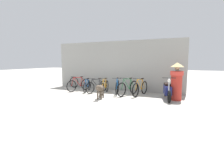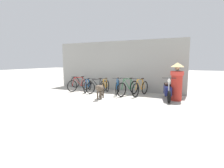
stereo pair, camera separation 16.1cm
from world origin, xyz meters
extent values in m
plane|color=#ADA89E|center=(0.00, 0.00, 0.00)|extent=(60.00, 60.00, 0.00)
cube|color=gray|center=(0.00, 3.19, 1.46)|extent=(8.02, 0.20, 2.92)
torus|color=black|center=(-1.96, 1.47, 0.33)|extent=(0.23, 0.66, 0.67)
torus|color=black|center=(-1.67, 2.45, 0.33)|extent=(0.23, 0.66, 0.67)
cylinder|color=red|center=(-1.85, 1.85, 0.55)|extent=(0.17, 0.50, 0.55)
cylinder|color=red|center=(-1.77, 2.13, 0.54)|extent=(0.06, 0.13, 0.51)
cylinder|color=red|center=(-1.84, 1.90, 0.80)|extent=(0.19, 0.58, 0.06)
cylinder|color=red|center=(-1.73, 2.27, 0.31)|extent=(0.14, 0.38, 0.08)
cylinder|color=red|center=(-1.71, 2.32, 0.56)|extent=(0.11, 0.30, 0.47)
cylinder|color=red|center=(-1.94, 1.54, 0.58)|extent=(0.08, 0.18, 0.49)
cube|color=black|center=(-1.75, 2.18, 0.82)|extent=(0.12, 0.19, 0.05)
cylinder|color=black|center=(-1.92, 1.61, 0.86)|extent=(0.45, 0.15, 0.02)
torus|color=black|center=(-1.05, 1.44, 0.30)|extent=(0.24, 0.58, 0.60)
torus|color=black|center=(-1.41, 2.44, 0.30)|extent=(0.24, 0.58, 0.60)
cylinder|color=#1959A5|center=(-1.19, 1.83, 0.50)|extent=(0.20, 0.50, 0.50)
cylinder|color=#1959A5|center=(-1.29, 2.12, 0.48)|extent=(0.07, 0.13, 0.46)
cylinder|color=#1959A5|center=(-1.21, 1.88, 0.72)|extent=(0.23, 0.58, 0.06)
cylinder|color=#1959A5|center=(-1.34, 2.25, 0.28)|extent=(0.16, 0.39, 0.07)
cylinder|color=#1959A5|center=(-1.36, 2.30, 0.51)|extent=(0.13, 0.31, 0.42)
cylinder|color=#1959A5|center=(-1.08, 1.52, 0.52)|extent=(0.09, 0.18, 0.45)
cube|color=black|center=(-1.31, 2.17, 0.74)|extent=(0.13, 0.19, 0.05)
cylinder|color=black|center=(-1.10, 1.59, 0.78)|extent=(0.44, 0.18, 0.02)
torus|color=black|center=(-0.72, 1.44, 0.31)|extent=(0.21, 0.62, 0.63)
torus|color=black|center=(-0.44, 2.43, 0.31)|extent=(0.21, 0.62, 0.63)
cylinder|color=black|center=(-0.61, 1.83, 0.52)|extent=(0.16, 0.49, 0.52)
cylinder|color=black|center=(-0.53, 2.11, 0.50)|extent=(0.06, 0.13, 0.48)
cylinder|color=black|center=(-0.60, 1.87, 0.75)|extent=(0.19, 0.57, 0.06)
cylinder|color=black|center=(-0.49, 2.24, 0.29)|extent=(0.13, 0.38, 0.07)
cylinder|color=black|center=(-0.48, 2.29, 0.53)|extent=(0.11, 0.30, 0.44)
cylinder|color=black|center=(-0.70, 1.52, 0.54)|extent=(0.08, 0.18, 0.46)
cube|color=black|center=(-0.52, 2.16, 0.77)|extent=(0.12, 0.19, 0.05)
cylinder|color=black|center=(-0.68, 1.59, 0.81)|extent=(0.45, 0.15, 0.02)
torus|color=black|center=(0.05, 1.39, 0.33)|extent=(0.20, 0.65, 0.65)
torus|color=black|center=(-0.18, 2.40, 0.33)|extent=(0.20, 0.65, 0.65)
cylinder|color=orange|center=(-0.04, 1.78, 0.54)|extent=(0.14, 0.51, 0.54)
cylinder|color=orange|center=(-0.11, 2.07, 0.52)|extent=(0.06, 0.13, 0.50)
cylinder|color=orange|center=(-0.05, 1.83, 0.79)|extent=(0.16, 0.59, 0.06)
cylinder|color=orange|center=(-0.14, 2.21, 0.30)|extent=(0.12, 0.39, 0.08)
cylinder|color=orange|center=(-0.15, 2.26, 0.55)|extent=(0.10, 0.31, 0.46)
cylinder|color=orange|center=(0.03, 1.46, 0.56)|extent=(0.07, 0.18, 0.48)
cube|color=black|center=(-0.12, 2.12, 0.80)|extent=(0.11, 0.19, 0.05)
cylinder|color=black|center=(0.01, 1.54, 0.84)|extent=(0.45, 0.13, 0.02)
torus|color=black|center=(0.79, 1.50, 0.34)|extent=(0.24, 0.66, 0.68)
torus|color=black|center=(0.46, 2.54, 0.34)|extent=(0.24, 0.66, 0.68)
cylinder|color=#1959A5|center=(0.66, 1.91, 0.56)|extent=(0.19, 0.52, 0.57)
cylinder|color=#1959A5|center=(0.56, 2.21, 0.55)|extent=(0.07, 0.14, 0.52)
cylinder|color=#1959A5|center=(0.64, 1.96, 0.82)|extent=(0.22, 0.61, 0.06)
cylinder|color=#1959A5|center=(0.52, 2.35, 0.32)|extent=(0.15, 0.40, 0.08)
cylinder|color=#1959A5|center=(0.50, 2.40, 0.57)|extent=(0.13, 0.32, 0.48)
cylinder|color=#1959A5|center=(0.76, 1.58, 0.59)|extent=(0.08, 0.19, 0.50)
cube|color=black|center=(0.55, 2.26, 0.83)|extent=(0.12, 0.19, 0.05)
cylinder|color=black|center=(0.74, 1.66, 0.88)|extent=(0.45, 0.16, 0.02)
torus|color=black|center=(1.10, 1.41, 0.35)|extent=(0.26, 0.69, 0.71)
torus|color=black|center=(1.42, 2.42, 0.35)|extent=(0.26, 0.69, 0.71)
cylinder|color=#1E7238|center=(1.22, 1.80, 0.58)|extent=(0.18, 0.51, 0.59)
cylinder|color=#1E7238|center=(1.32, 2.09, 0.57)|extent=(0.07, 0.14, 0.54)
cylinder|color=#1E7238|center=(1.24, 1.85, 0.85)|extent=(0.21, 0.59, 0.06)
cylinder|color=#1E7238|center=(1.36, 2.23, 0.33)|extent=(0.15, 0.39, 0.08)
cylinder|color=#1E7238|center=(1.37, 2.28, 0.59)|extent=(0.12, 0.31, 0.49)
cylinder|color=#1E7238|center=(1.13, 1.49, 0.61)|extent=(0.08, 0.18, 0.52)
cube|color=black|center=(1.33, 2.14, 0.86)|extent=(0.12, 0.19, 0.05)
cylinder|color=black|center=(1.15, 1.56, 0.91)|extent=(0.45, 0.16, 0.02)
torus|color=black|center=(1.76, 1.60, 0.35)|extent=(0.17, 0.69, 0.69)
torus|color=black|center=(1.94, 2.62, 0.35)|extent=(0.17, 0.69, 0.69)
cylinder|color=orange|center=(1.83, 2.00, 0.57)|extent=(0.12, 0.51, 0.57)
cylinder|color=orange|center=(1.88, 2.29, 0.56)|extent=(0.05, 0.13, 0.53)
cylinder|color=orange|center=(1.84, 2.05, 0.83)|extent=(0.13, 0.59, 0.06)
cylinder|color=orange|center=(1.91, 2.43, 0.32)|extent=(0.10, 0.39, 0.08)
cylinder|color=orange|center=(1.92, 2.48, 0.58)|extent=(0.08, 0.31, 0.48)
cylinder|color=orange|center=(1.78, 1.68, 0.60)|extent=(0.06, 0.18, 0.51)
cube|color=black|center=(1.89, 2.34, 0.85)|extent=(0.10, 0.19, 0.05)
cylinder|color=black|center=(1.79, 1.76, 0.89)|extent=(0.46, 0.10, 0.02)
torus|color=black|center=(3.40, 1.07, 0.26)|extent=(0.23, 0.54, 0.53)
torus|color=black|center=(3.06, 2.42, 0.26)|extent=(0.23, 0.54, 0.53)
cube|color=navy|center=(3.23, 1.74, 0.44)|extent=(0.50, 0.98, 0.38)
cube|color=black|center=(3.19, 1.91, 0.68)|extent=(0.38, 0.64, 0.10)
cylinder|color=silver|center=(3.34, 1.32, 0.73)|extent=(0.09, 0.16, 0.60)
cylinder|color=silver|center=(3.37, 1.17, 0.35)|extent=(0.10, 0.24, 0.20)
cylinder|color=black|center=(3.32, 1.37, 1.03)|extent=(0.57, 0.17, 0.03)
sphere|color=silver|center=(3.33, 1.34, 0.91)|extent=(0.17, 0.17, 0.14)
ellipsoid|color=#4C3F33|center=(0.36, 0.62, 0.48)|extent=(0.45, 0.69, 0.30)
cylinder|color=#4C3F33|center=(0.49, 0.45, 0.19)|extent=(0.08, 0.08, 0.37)
cylinder|color=#4C3F33|center=(0.33, 0.41, 0.19)|extent=(0.08, 0.08, 0.37)
cylinder|color=#4C3F33|center=(0.39, 0.83, 0.19)|extent=(0.08, 0.08, 0.37)
cylinder|color=#4C3F33|center=(0.23, 0.79, 0.19)|extent=(0.08, 0.08, 0.37)
sphere|color=#4C3F33|center=(0.46, 0.24, 0.57)|extent=(0.31, 0.31, 0.26)
ellipsoid|color=#4C3F33|center=(0.48, 0.14, 0.55)|extent=(0.13, 0.16, 0.10)
cylinder|color=#4C3F33|center=(0.25, 1.03, 0.45)|extent=(0.11, 0.28, 0.16)
cylinder|color=#B72D23|center=(3.61, 1.75, 0.66)|extent=(0.68, 0.68, 1.31)
cylinder|color=#D63C32|center=(3.61, 1.75, 1.22)|extent=(0.80, 0.80, 0.18)
sphere|color=tan|center=(3.61, 1.75, 1.44)|extent=(0.29, 0.29, 0.21)
cone|color=tan|center=(3.61, 1.75, 1.59)|extent=(0.81, 0.81, 0.20)
torus|color=black|center=(-2.89, 2.93, 0.35)|extent=(0.71, 0.06, 0.71)
camera|label=1|loc=(4.21, -6.48, 1.75)|focal=28.00mm
camera|label=2|loc=(4.35, -6.42, 1.75)|focal=28.00mm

